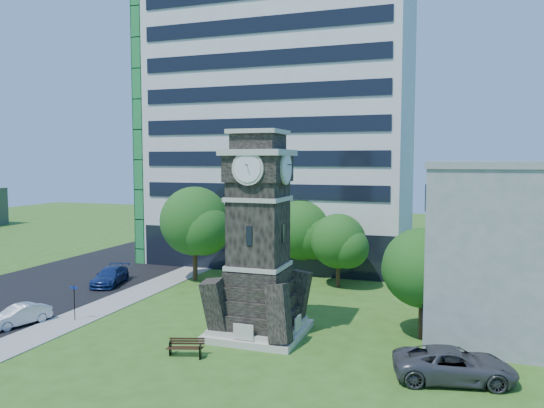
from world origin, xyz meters
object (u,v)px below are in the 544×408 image
at_px(car_east_lot, 454,365).
at_px(street_sign, 74,299).
at_px(park_bench, 186,347).
at_px(car_street_north, 110,276).
at_px(clock_tower, 259,248).
at_px(car_street_mid, 19,315).

bearing_deg(car_east_lot, street_sign, 73.60).
relative_size(park_bench, street_sign, 0.81).
bearing_deg(street_sign, car_east_lot, -9.29).
bearing_deg(car_street_north, park_bench, -56.86).
height_order(clock_tower, street_sign, clock_tower).
height_order(car_street_north, street_sign, street_sign).
xyz_separation_m(car_street_north, car_east_lot, (27.46, -11.13, 0.07)).
xyz_separation_m(car_east_lot, street_sign, (-23.42, 1.85, 0.67)).
relative_size(car_street_mid, street_sign, 1.67).
relative_size(car_street_mid, car_street_north, 0.79).
bearing_deg(car_east_lot, park_bench, 83.69).
bearing_deg(clock_tower, park_bench, -117.81).
xyz_separation_m(clock_tower, car_street_north, (-16.32, 7.83, -4.56)).
height_order(clock_tower, car_street_mid, clock_tower).
distance_m(car_street_north, car_east_lot, 29.63).
distance_m(clock_tower, park_bench, 7.07).
bearing_deg(car_east_lot, car_street_mid, 78.30).
distance_m(clock_tower, street_sign, 12.95).
height_order(car_street_mid, street_sign, street_sign).
bearing_deg(park_bench, car_street_north, 119.93).
xyz_separation_m(clock_tower, car_east_lot, (11.14, -3.30, -4.49)).
xyz_separation_m(car_street_north, park_bench, (13.88, -12.46, -0.20)).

